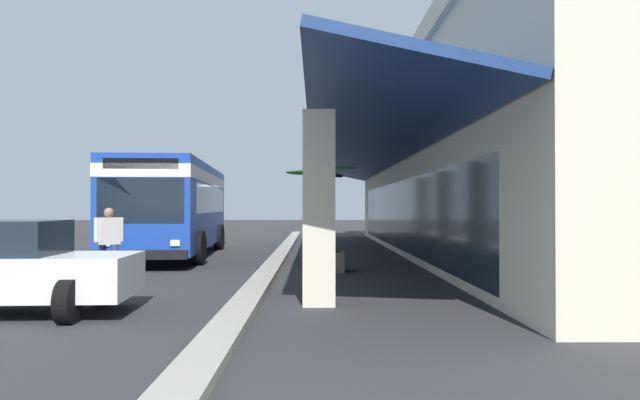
% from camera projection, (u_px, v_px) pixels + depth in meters
% --- Properties ---
extents(ground, '(120.00, 120.00, 0.00)m').
position_uv_depth(ground, '(412.00, 251.00, 24.03)').
color(ground, '#2D2D30').
extents(curb_strip, '(35.92, 0.50, 0.12)m').
position_uv_depth(curb_strip, '(282.00, 252.00, 22.76)').
color(curb_strip, '#9E998E').
rests_on(curb_strip, ground).
extents(plaza_building, '(30.24, 14.39, 6.65)m').
position_uv_depth(plaza_building, '(547.00, 162.00, 22.88)').
color(plaza_building, beige).
rests_on(plaza_building, ground).
extents(transit_bus, '(11.35, 3.29, 3.34)m').
position_uv_depth(transit_bus, '(174.00, 202.00, 21.93)').
color(transit_bus, '#193D9E').
rests_on(transit_bus, ground).
extents(pedestrian, '(0.50, 0.56, 1.67)m').
position_uv_depth(pedestrian, '(109.00, 240.00, 14.50)').
color(pedestrian, navy).
rests_on(pedestrian, ground).
extents(potted_palm, '(1.99, 1.86, 2.77)m').
position_uv_depth(potted_palm, '(326.00, 246.00, 16.51)').
color(potted_palm, gray).
rests_on(potted_palm, ground).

